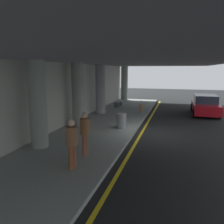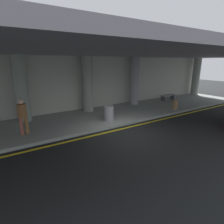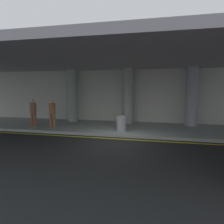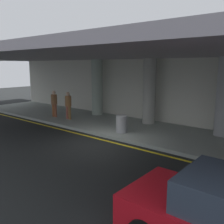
{
  "view_description": "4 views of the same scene",
  "coord_description": "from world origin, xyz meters",
  "px_view_note": "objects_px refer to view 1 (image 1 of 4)",
  "views": [
    {
      "loc": [
        -12.06,
        -1.09,
        3.4
      ],
      "look_at": [
        -0.95,
        2.13,
        1.24
      ],
      "focal_mm": 36.22,
      "sensor_mm": 36.0,
      "label": 1
    },
    {
      "loc": [
        -5.17,
        -6.6,
        3.4
      ],
      "look_at": [
        -0.13,
        1.27,
        0.82
      ],
      "focal_mm": 29.1,
      "sensor_mm": 36.0,
      "label": 2
    },
    {
      "loc": [
        1.99,
        -8.95,
        2.5
      ],
      "look_at": [
        -0.53,
        2.02,
        1.18
      ],
      "focal_mm": 32.51,
      "sensor_mm": 36.0,
      "label": 3
    },
    {
      "loc": [
        7.22,
        -7.6,
        3.4
      ],
      "look_at": [
        -0.29,
        1.52,
        1.18
      ],
      "focal_mm": 39.8,
      "sensor_mm": 36.0,
      "label": 4
    }
  ],
  "objects_px": {
    "support_column_left_mid": "(78,95)",
    "car_red": "(205,105)",
    "traveler_with_luggage": "(72,141)",
    "support_column_far_left": "(38,105)",
    "trash_bin_steel": "(121,121)",
    "support_column_center": "(100,89)",
    "person_waiting_for_ride": "(85,131)",
    "support_column_right_mid": "(124,83)",
    "bench_metal": "(118,103)",
    "suitcase_upright_primary": "(141,108)"
  },
  "relations": [
    {
      "from": "support_column_right_mid",
      "to": "trash_bin_steel",
      "type": "xyz_separation_m",
      "value": [
        -11.97,
        -2.6,
        -1.4
      ]
    },
    {
      "from": "support_column_right_mid",
      "to": "traveler_with_luggage",
      "type": "distance_m",
      "value": 17.78
    },
    {
      "from": "support_column_far_left",
      "to": "trash_bin_steel",
      "type": "xyz_separation_m",
      "value": [
        4.03,
        -2.6,
        -1.4
      ]
    },
    {
      "from": "support_column_center",
      "to": "bench_metal",
      "type": "height_order",
      "value": "support_column_center"
    },
    {
      "from": "person_waiting_for_ride",
      "to": "support_column_right_mid",
      "type": "bearing_deg",
      "value": 154.19
    },
    {
      "from": "support_column_left_mid",
      "to": "traveler_with_luggage",
      "type": "bearing_deg",
      "value": -157.53
    },
    {
      "from": "support_column_left_mid",
      "to": "car_red",
      "type": "bearing_deg",
      "value": -49.98
    },
    {
      "from": "traveler_with_luggage",
      "to": "trash_bin_steel",
      "type": "height_order",
      "value": "traveler_with_luggage"
    },
    {
      "from": "support_column_far_left",
      "to": "support_column_left_mid",
      "type": "distance_m",
      "value": 4.0
    },
    {
      "from": "suitcase_upright_primary",
      "to": "support_column_left_mid",
      "type": "bearing_deg",
      "value": 151.22
    },
    {
      "from": "support_column_center",
      "to": "trash_bin_steel",
      "type": "distance_m",
      "value": 4.95
    },
    {
      "from": "support_column_far_left",
      "to": "traveler_with_luggage",
      "type": "xyz_separation_m",
      "value": [
        -1.6,
        -2.32,
        -0.86
      ]
    },
    {
      "from": "person_waiting_for_ride",
      "to": "traveler_with_luggage",
      "type": "bearing_deg",
      "value": -30.34
    },
    {
      "from": "support_column_left_mid",
      "to": "bench_metal",
      "type": "height_order",
      "value": "support_column_left_mid"
    },
    {
      "from": "support_column_far_left",
      "to": "support_column_center",
      "type": "xyz_separation_m",
      "value": [
        8.0,
        0.0,
        0.0
      ]
    },
    {
      "from": "car_red",
      "to": "traveler_with_luggage",
      "type": "distance_m",
      "value": 13.21
    },
    {
      "from": "traveler_with_luggage",
      "to": "bench_metal",
      "type": "bearing_deg",
      "value": 18.3
    },
    {
      "from": "support_column_left_mid",
      "to": "support_column_center",
      "type": "xyz_separation_m",
      "value": [
        4.0,
        0.0,
        0.0
      ]
    },
    {
      "from": "support_column_far_left",
      "to": "trash_bin_steel",
      "type": "relative_size",
      "value": 4.29
    },
    {
      "from": "car_red",
      "to": "bench_metal",
      "type": "distance_m",
      "value": 7.26
    },
    {
      "from": "trash_bin_steel",
      "to": "car_red",
      "type": "bearing_deg",
      "value": -38.37
    },
    {
      "from": "traveler_with_luggage",
      "to": "suitcase_upright_primary",
      "type": "height_order",
      "value": "traveler_with_luggage"
    },
    {
      "from": "suitcase_upright_primary",
      "to": "bench_metal",
      "type": "height_order",
      "value": "suitcase_upright_primary"
    },
    {
      "from": "person_waiting_for_ride",
      "to": "trash_bin_steel",
      "type": "bearing_deg",
      "value": 141.65
    },
    {
      "from": "support_column_left_mid",
      "to": "person_waiting_for_ride",
      "type": "xyz_separation_m",
      "value": [
        -4.33,
        -2.24,
        -0.86
      ]
    },
    {
      "from": "support_column_center",
      "to": "car_red",
      "type": "distance_m",
      "value": 8.17
    },
    {
      "from": "trash_bin_steel",
      "to": "bench_metal",
      "type": "bearing_deg",
      "value": 15.87
    },
    {
      "from": "support_column_center",
      "to": "bench_metal",
      "type": "xyz_separation_m",
      "value": [
        3.45,
        -0.5,
        -1.47
      ]
    },
    {
      "from": "support_column_center",
      "to": "person_waiting_for_ride",
      "type": "relative_size",
      "value": 2.17
    },
    {
      "from": "support_column_left_mid",
      "to": "suitcase_upright_primary",
      "type": "relative_size",
      "value": 4.06
    },
    {
      "from": "support_column_right_mid",
      "to": "car_red",
      "type": "distance_m",
      "value": 9.56
    },
    {
      "from": "support_column_left_mid",
      "to": "support_column_center",
      "type": "relative_size",
      "value": 1.0
    },
    {
      "from": "trash_bin_steel",
      "to": "support_column_far_left",
      "type": "bearing_deg",
      "value": 147.16
    },
    {
      "from": "support_column_right_mid",
      "to": "person_waiting_for_ride",
      "type": "height_order",
      "value": "support_column_right_mid"
    },
    {
      "from": "suitcase_upright_primary",
      "to": "trash_bin_steel",
      "type": "distance_m",
      "value": 5.36
    },
    {
      "from": "support_column_far_left",
      "to": "suitcase_upright_primary",
      "type": "bearing_deg",
      "value": -17.23
    },
    {
      "from": "support_column_center",
      "to": "person_waiting_for_ride",
      "type": "bearing_deg",
      "value": -164.92
    },
    {
      "from": "support_column_center",
      "to": "bench_metal",
      "type": "relative_size",
      "value": 2.28
    },
    {
      "from": "support_column_far_left",
      "to": "support_column_right_mid",
      "type": "relative_size",
      "value": 1.0
    },
    {
      "from": "support_column_left_mid",
      "to": "bench_metal",
      "type": "distance_m",
      "value": 7.61
    },
    {
      "from": "bench_metal",
      "to": "person_waiting_for_ride",
      "type": "bearing_deg",
      "value": -171.56
    },
    {
      "from": "support_column_center",
      "to": "person_waiting_for_ride",
      "type": "distance_m",
      "value": 8.67
    },
    {
      "from": "support_column_center",
      "to": "bench_metal",
      "type": "distance_m",
      "value": 3.78
    },
    {
      "from": "support_column_far_left",
      "to": "traveler_with_luggage",
      "type": "relative_size",
      "value": 2.17
    },
    {
      "from": "traveler_with_luggage",
      "to": "suitcase_upright_primary",
      "type": "relative_size",
      "value": 1.87
    },
    {
      "from": "support_column_right_mid",
      "to": "traveler_with_luggage",
      "type": "bearing_deg",
      "value": -172.5
    },
    {
      "from": "support_column_right_mid",
      "to": "support_column_far_left",
      "type": "bearing_deg",
      "value": 180.0
    },
    {
      "from": "traveler_with_luggage",
      "to": "suitcase_upright_primary",
      "type": "bearing_deg",
      "value": 7.27
    },
    {
      "from": "support_column_far_left",
      "to": "person_waiting_for_ride",
      "type": "distance_m",
      "value": 2.43
    },
    {
      "from": "support_column_far_left",
      "to": "trash_bin_steel",
      "type": "bearing_deg",
      "value": -32.84
    }
  ]
}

